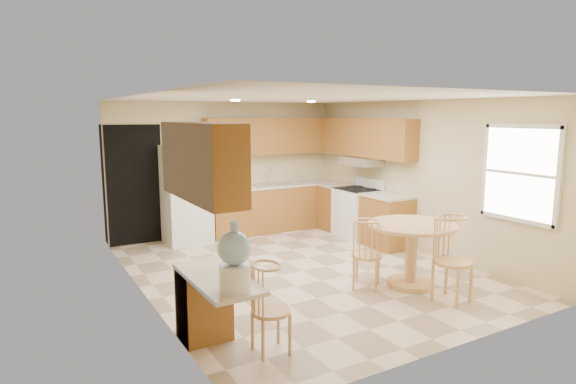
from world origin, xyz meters
TOP-DOWN VIEW (x-y plane):
  - floor at (0.00, 0.00)m, footprint 5.50×5.50m
  - ceiling at (0.00, 0.00)m, footprint 4.50×5.50m
  - wall_back at (0.00, 2.75)m, footprint 4.50×0.02m
  - wall_front at (0.00, -2.75)m, footprint 4.50×0.02m
  - wall_left at (-2.25, 0.00)m, footprint 0.02×5.50m
  - wall_right at (2.25, 0.00)m, footprint 0.02×5.50m
  - doorway at (-1.75, 2.73)m, footprint 0.90×0.02m
  - base_cab_back at (0.88, 2.45)m, footprint 2.75×0.60m
  - counter_back at (0.88, 2.45)m, footprint 2.75×0.63m
  - base_cab_right_a at (1.95, 1.85)m, footprint 0.60×0.59m
  - counter_right_a at (1.95, 1.85)m, footprint 0.63×0.59m
  - base_cab_right_b at (1.95, 0.40)m, footprint 0.60×0.80m
  - counter_right_b at (1.95, 0.40)m, footprint 0.63×0.80m
  - upper_cab_back at (0.88, 2.58)m, footprint 2.75×0.33m
  - upper_cab_right at (2.08, 1.21)m, footprint 0.33×2.42m
  - upper_cab_left at (-2.08, -1.60)m, footprint 0.33×1.40m
  - sink at (0.85, 2.45)m, footprint 0.78×0.44m
  - range_hood at (2.00, 1.18)m, footprint 0.50×0.76m
  - desk_pedestal at (-2.00, -1.32)m, footprint 0.48×0.42m
  - desk_top at (-2.00, -1.70)m, footprint 0.50×1.20m
  - window at (2.23, -1.85)m, footprint 0.06×1.12m
  - can_light_a at (-0.50, 1.20)m, footprint 0.14×0.14m
  - can_light_b at (0.90, 1.20)m, footprint 0.14×0.14m
  - refrigerator at (-0.95, 2.40)m, footprint 0.76×0.74m
  - stove at (1.92, 1.18)m, footprint 0.65×0.76m
  - dining_table at (0.92, -1.25)m, footprint 1.15×1.15m
  - chair_table_a at (0.37, -1.09)m, footprint 0.40×0.50m
  - chair_table_b at (0.97, -2.00)m, footprint 0.46×0.48m
  - chair_desk at (-1.55, -2.01)m, footprint 0.39×0.50m
  - water_crock at (-2.00, -2.12)m, footprint 0.29×0.29m

SIDE VIEW (x-z plane):
  - floor at x=0.00m, z-range 0.00..0.00m
  - desk_pedestal at x=-2.00m, z-range 0.00..0.72m
  - base_cab_back at x=0.88m, z-range 0.00..0.87m
  - base_cab_right_a at x=1.95m, z-range 0.00..0.87m
  - base_cab_right_b at x=1.95m, z-range 0.00..0.87m
  - stove at x=1.92m, z-range -0.08..1.01m
  - chair_desk at x=-1.55m, z-range 0.10..0.97m
  - chair_table_a at x=0.37m, z-range 0.10..1.01m
  - dining_table at x=0.92m, z-range 0.13..0.99m
  - chair_table_b at x=0.97m, z-range 0.11..1.16m
  - desk_top at x=-2.00m, z-range 0.73..0.77m
  - refrigerator at x=-0.95m, z-range 0.00..1.73m
  - counter_back at x=0.88m, z-range 0.87..0.91m
  - counter_right_a at x=1.95m, z-range 0.87..0.91m
  - counter_right_b at x=1.95m, z-range 0.87..0.91m
  - sink at x=0.85m, z-range 0.91..0.92m
  - water_crock at x=-2.00m, z-range 0.74..1.35m
  - doorway at x=-1.75m, z-range 0.00..2.10m
  - wall_back at x=0.00m, z-range 0.00..2.50m
  - wall_front at x=0.00m, z-range 0.00..2.50m
  - wall_left at x=-2.25m, z-range 0.00..2.50m
  - wall_right at x=2.25m, z-range 0.00..2.50m
  - range_hood at x=2.00m, z-range 1.35..1.49m
  - window at x=2.23m, z-range 0.85..2.15m
  - upper_cab_back at x=0.88m, z-range 1.50..2.20m
  - upper_cab_right at x=2.08m, z-range 1.50..2.20m
  - upper_cab_left at x=-2.08m, z-range 1.50..2.20m
  - can_light_a at x=-0.50m, z-range 2.48..2.49m
  - can_light_b at x=0.90m, z-range 2.48..2.49m
  - ceiling at x=0.00m, z-range 2.49..2.51m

